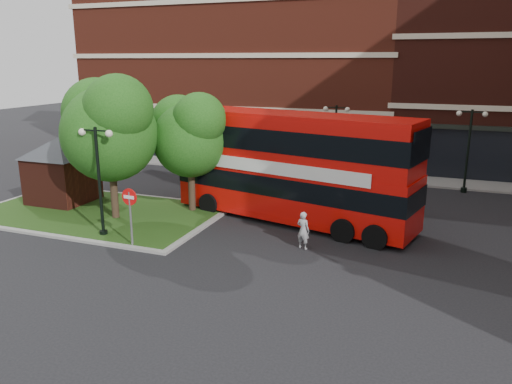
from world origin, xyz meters
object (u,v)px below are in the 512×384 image
at_px(car_silver, 306,164).
at_px(car_white, 352,169).
at_px(woman, 303,230).
at_px(bus, 292,160).

relative_size(car_silver, car_white, 0.94).
distance_m(woman, car_silver, 14.47).
height_order(bus, car_white, bus).
distance_m(bus, car_white, 10.19).
distance_m(bus, car_silver, 10.89).
relative_size(woman, car_white, 0.37).
bearing_deg(car_white, car_silver, 85.14).
xyz_separation_m(car_silver, car_white, (3.30, -0.59, 0.02)).
bearing_deg(car_white, woman, -173.24).
relative_size(woman, car_silver, 0.40).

